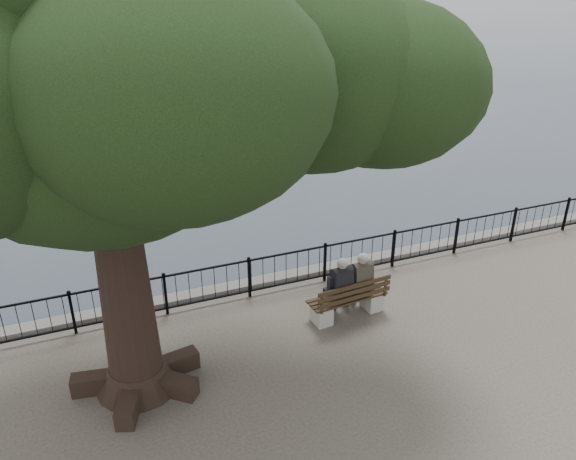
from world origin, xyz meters
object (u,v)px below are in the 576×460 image
bench (348,303)px  person_left (338,289)px  tree (150,71)px  person_right (358,284)px  lion_monument (121,34)px

bench → person_left: (-0.24, 0.09, 0.37)m
bench → tree: size_ratio=0.18×
person_right → lion_monument: bearing=88.9°
tree → lion_monument: bearing=84.1°
bench → tree: bearing=-173.4°
person_left → tree: size_ratio=0.14×
tree → bench: bearing=6.6°
lion_monument → person_right: bearing=-91.1°
person_left → tree: tree is taller
person_right → person_left: bearing=-175.8°
tree → lion_monument: size_ratio=1.16×
person_left → lion_monument: bearing=88.3°
lion_monument → bench: bearing=-91.4°
person_right → tree: (-4.25, -0.59, 5.07)m
lion_monument → person_left: bearing=-91.7°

